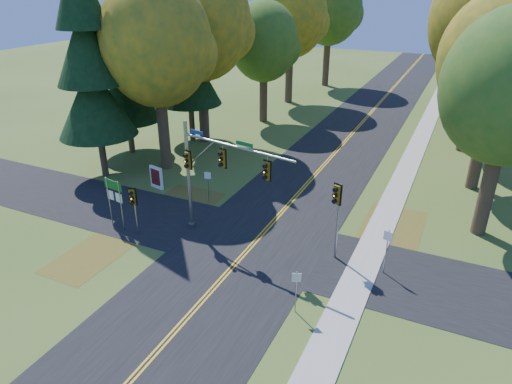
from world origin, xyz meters
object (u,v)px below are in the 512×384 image
at_px(east_signal_pole, 337,203).
at_px(route_sign_cluster, 114,194).
at_px(traffic_mast, 211,169).
at_px(info_kiosk, 156,177).

xyz_separation_m(east_signal_pole, route_sign_cluster, (-12.75, -2.19, -1.14)).
xyz_separation_m(traffic_mast, info_kiosk, (-7.10, 4.16, -3.46)).
bearing_deg(info_kiosk, route_sign_cluster, -63.94).
xyz_separation_m(traffic_mast, east_signal_pole, (6.93, 0.72, -0.92)).
distance_m(traffic_mast, info_kiosk, 8.92).
distance_m(east_signal_pole, info_kiosk, 14.66).
bearing_deg(route_sign_cluster, east_signal_pole, 18.74).
height_order(east_signal_pole, info_kiosk, east_signal_pole).
bearing_deg(route_sign_cluster, info_kiosk, 111.77).
bearing_deg(info_kiosk, east_signal_pole, -0.49).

